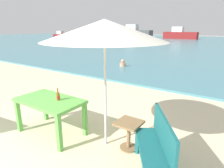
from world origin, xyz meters
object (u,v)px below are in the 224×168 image
Objects in this scene: beer_bottle_amber at (58,96)px; boat_fishing_trawler at (180,34)px; boat_ferry at (62,36)px; boat_sailboat at (134,33)px; bench_teal_center at (157,144)px; picnic_table_green at (50,104)px; side_table_wood at (129,131)px; swimmer_person at (123,64)px; patio_umbrella at (105,31)px.

boat_fishing_trawler reaches higher than beer_bottle_amber.
boat_ferry is 0.53× the size of boat_sailboat.
bench_teal_center is 0.16× the size of boat_sailboat.
boat_sailboat is (10.03, 12.07, 0.47)m from boat_ferry.
picnic_table_green is at bearing -64.32° from boat_sailboat.
swimmer_person is (-4.05, 6.46, -0.11)m from side_table_wood.
boat_ferry is at bearing 140.06° from side_table_wood.
boat_fishing_trawler reaches higher than picnic_table_green.
bench_teal_center is (0.68, -0.38, 0.19)m from side_table_wood.
swimmer_person is 0.05× the size of boat_sailboat.
patio_umbrella is 0.30× the size of boat_sailboat.
swimmer_person is 30.85m from boat_fishing_trawler.
patio_umbrella is 4.26× the size of side_table_wood.
bench_teal_center is 0.30× the size of boat_ferry.
swimmer_person is (-2.42, 6.88, -0.41)m from picnic_table_green.
bench_teal_center reaches higher than side_table_wood.
boat_ferry reaches higher than bench_teal_center.
boat_ferry is (-29.13, 24.88, -1.51)m from patio_umbrella.
bench_teal_center is at bearing -13.44° from patio_umbrella.
boat_ferry reaches higher than beer_bottle_amber.
patio_umbrella is 41.61m from boat_sailboat.
picnic_table_green is 5.28× the size of beer_bottle_amber.
boat_ferry is (-27.94, 25.19, -0.04)m from picnic_table_green.
boat_sailboat is at bearing 117.95° from side_table_wood.
patio_umbrella reaches higher than side_table_wood.
boat_fishing_trawler is (-8.15, 37.16, 0.05)m from beer_bottle_amber.
side_table_wood is at bearing 150.72° from bench_teal_center.
beer_bottle_amber is 0.49× the size of side_table_wood.
patio_umbrella reaches higher than boat_ferry.
boat_sailboat reaches higher than swimmer_person.
beer_bottle_amber reaches higher than swimmer_person.
beer_bottle_amber is 1.63m from patio_umbrella.
bench_teal_center is at bearing -39.74° from boat_ferry.
boat_sailboat is at bearing 50.27° from boat_ferry.
boat_fishing_trawler is 9.96m from boat_sailboat.
side_table_wood reaches higher than swimmer_person.
beer_bottle_amber is at bearing 179.36° from bench_teal_center.
boat_ferry reaches higher than swimmer_person.
bench_teal_center is at bearing 1.15° from picnic_table_green.
bench_teal_center is (2.30, 0.05, -0.11)m from picnic_table_green.
side_table_wood is 0.13× the size of boat_ferry.
boat_fishing_trawler is (-10.26, 37.18, 0.37)m from bench_teal_center.
patio_umbrella is at bearing 13.64° from beer_bottle_amber.
picnic_table_green is at bearing -165.36° from side_table_wood.
patio_umbrella reaches higher than beer_bottle_amber.
boat_sailboat reaches higher than bench_teal_center.
patio_umbrella reaches higher than picnic_table_green.
boat_fishing_trawler is at bearing 104.59° from side_table_wood.
bench_teal_center is 0.19× the size of boat_fishing_trawler.
boat_fishing_trawler is (-9.58, 36.80, 0.55)m from side_table_wood.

